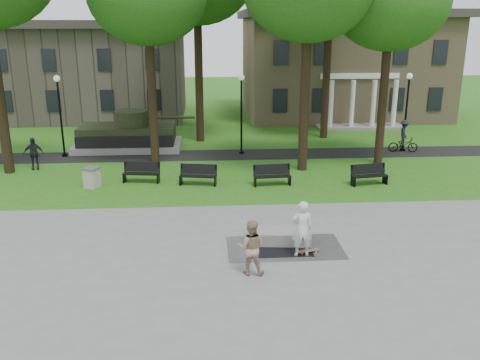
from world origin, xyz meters
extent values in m
plane|color=#285E16|center=(0.00, 0.00, 0.00)|extent=(120.00, 120.00, 0.00)
cube|color=gray|center=(0.00, -5.00, 0.01)|extent=(22.00, 16.00, 0.02)
cube|color=black|center=(0.00, 12.00, 0.01)|extent=(44.00, 2.60, 0.01)
cube|color=#9E8460|center=(10.00, 26.00, 4.00)|extent=(16.00, 11.00, 8.00)
cube|color=#38332D|center=(10.00, 26.00, 8.30)|extent=(17.00, 12.00, 0.60)
cube|color=silver|center=(10.00, 20.50, 3.80)|extent=(6.00, 0.30, 0.40)
cube|color=#4C443D|center=(-11.00, 26.50, 3.60)|extent=(15.00, 10.00, 7.20)
cylinder|color=black|center=(-4.50, 10.50, 4.00)|extent=(0.48, 0.48, 8.00)
cylinder|color=black|center=(3.50, 8.50, 4.16)|extent=(0.50, 0.50, 8.32)
cylinder|color=black|center=(8.00, 9.50, 3.84)|extent=(0.46, 0.46, 7.68)
ellipsoid|color=#1F5514|center=(8.00, 9.50, 8.64)|extent=(6.00, 6.00, 5.10)
cylinder|color=black|center=(-2.00, 16.00, 4.64)|extent=(0.54, 0.54, 9.28)
cylinder|color=black|center=(6.50, 16.50, 4.32)|extent=(0.50, 0.50, 8.64)
cylinder|color=black|center=(-10.00, 12.30, 2.20)|extent=(0.12, 0.12, 4.40)
sphere|color=silver|center=(-10.00, 12.30, 4.55)|extent=(0.36, 0.36, 0.36)
cylinder|color=black|center=(-10.00, 12.30, 0.08)|extent=(0.32, 0.32, 0.16)
cylinder|color=black|center=(0.50, 12.30, 2.20)|extent=(0.12, 0.12, 4.40)
sphere|color=silver|center=(0.50, 12.30, 4.55)|extent=(0.36, 0.36, 0.36)
cylinder|color=black|center=(0.50, 12.30, 0.08)|extent=(0.32, 0.32, 0.16)
cylinder|color=black|center=(10.50, 12.30, 2.20)|extent=(0.12, 0.12, 4.40)
sphere|color=silver|center=(10.50, 12.30, 4.55)|extent=(0.36, 0.36, 0.36)
cylinder|color=black|center=(10.50, 12.30, 0.08)|extent=(0.32, 0.32, 0.16)
cube|color=gray|center=(-6.50, 14.00, 0.20)|extent=(6.50, 3.40, 0.40)
cube|color=#252B16|center=(-6.50, 14.00, 0.95)|extent=(5.80, 2.80, 1.10)
cube|color=black|center=(-6.50, 12.65, 0.75)|extent=(5.80, 0.35, 0.70)
cube|color=black|center=(-6.50, 15.35, 0.75)|extent=(5.80, 0.35, 0.70)
cylinder|color=#252B16|center=(-6.20, 14.00, 1.95)|extent=(2.10, 2.10, 0.90)
cylinder|color=#252B16|center=(-3.90, 14.00, 1.95)|extent=(3.20, 0.18, 0.18)
cube|color=black|center=(0.84, -1.63, 0.02)|extent=(2.20, 1.20, 0.00)
cube|color=gray|center=(0.92, -0.91, 0.24)|extent=(2.30, 1.23, 0.45)
cube|color=brown|center=(1.78, -1.86, 0.06)|extent=(0.81, 0.38, 0.07)
imported|color=silver|center=(1.49, -2.08, 0.99)|extent=(0.71, 0.47, 1.93)
imported|color=#9E8666|center=(-0.31, -3.24, 0.90)|extent=(0.97, 0.81, 1.77)
imported|color=#1F212A|center=(-10.85, 9.54, 0.87)|extent=(1.07, 0.57, 1.75)
imported|color=black|center=(10.38, 12.00, 0.46)|extent=(1.82, 0.89, 0.92)
imported|color=black|center=(10.38, 12.00, 1.21)|extent=(0.72, 1.07, 1.52)
cube|color=black|center=(-4.84, 6.71, 0.45)|extent=(1.85, 0.70, 0.05)
cube|color=black|center=(-4.84, 6.93, 0.75)|extent=(1.80, 0.41, 0.50)
cube|color=black|center=(-5.69, 6.71, 0.23)|extent=(0.12, 0.45, 0.45)
cube|color=black|center=(-3.99, 6.71, 0.23)|extent=(0.12, 0.45, 0.45)
cube|color=black|center=(-2.05, 6.10, 0.45)|extent=(1.85, 0.77, 0.05)
cube|color=black|center=(-2.05, 6.32, 0.75)|extent=(1.80, 0.48, 0.50)
cube|color=black|center=(-2.90, 6.10, 0.23)|extent=(0.14, 0.45, 0.45)
cube|color=black|center=(-1.20, 6.10, 0.23)|extent=(0.14, 0.45, 0.45)
cube|color=black|center=(1.54, 5.80, 0.45)|extent=(1.83, 0.58, 0.05)
cube|color=black|center=(1.54, 6.02, 0.75)|extent=(1.81, 0.29, 0.50)
cube|color=black|center=(0.69, 5.80, 0.23)|extent=(0.09, 0.45, 0.45)
cube|color=black|center=(2.39, 5.80, 0.23)|extent=(0.09, 0.45, 0.45)
cube|color=black|center=(6.25, 5.58, 0.45)|extent=(1.85, 0.75, 0.05)
cube|color=black|center=(6.25, 5.80, 0.75)|extent=(1.80, 0.46, 0.50)
cube|color=black|center=(5.40, 5.58, 0.23)|extent=(0.14, 0.45, 0.45)
cube|color=black|center=(7.10, 5.58, 0.23)|extent=(0.14, 0.45, 0.45)
cube|color=#BFB39D|center=(-7.11, 6.12, 0.45)|extent=(0.80, 0.80, 0.90)
cube|color=#4C4C4C|center=(-7.11, 6.12, 0.93)|extent=(0.88, 0.88, 0.06)
camera|label=1|loc=(-1.62, -17.49, 7.44)|focal=38.00mm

